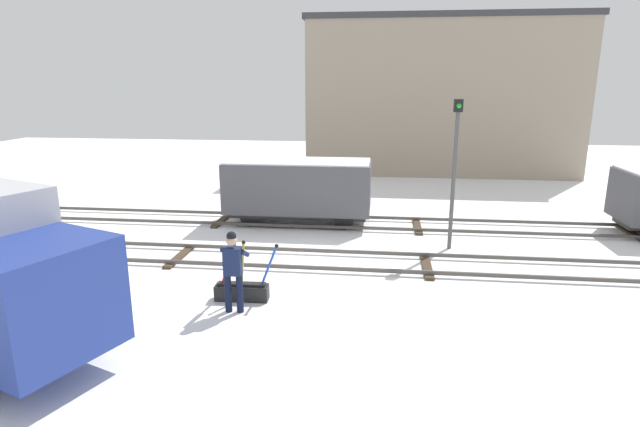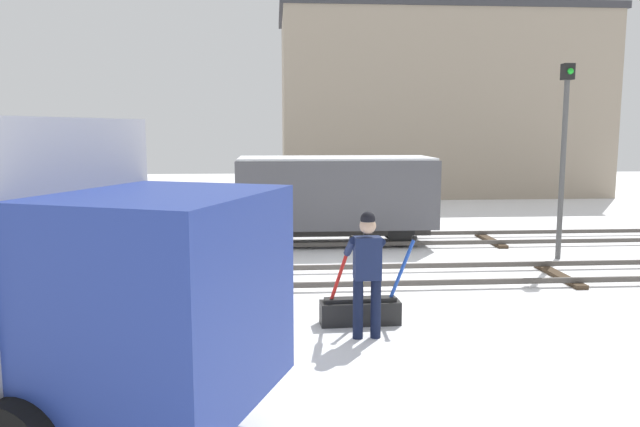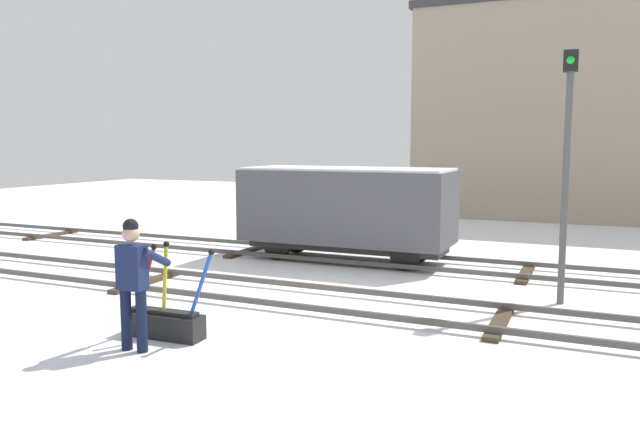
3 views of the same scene
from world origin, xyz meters
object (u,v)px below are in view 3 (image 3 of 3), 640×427
object	(u,v)px
switch_lever_frame	(164,321)
freight_car_back_track	(347,207)
rail_worker	(134,276)
signal_post	(567,154)

from	to	relation	value
switch_lever_frame	freight_car_back_track	xyz separation A→B (m)	(0.26, 6.69, 1.08)
rail_worker	freight_car_back_track	xyz separation A→B (m)	(0.26, 7.31, 0.26)
rail_worker	freight_car_back_track	bearing A→B (deg)	85.54
signal_post	freight_car_back_track	world-z (taller)	signal_post
switch_lever_frame	freight_car_back_track	distance (m)	6.78
signal_post	freight_car_back_track	size ratio (longest dim) A/B	0.88
switch_lever_frame	signal_post	size ratio (longest dim) A/B	0.34
rail_worker	signal_post	size ratio (longest dim) A/B	0.42
switch_lever_frame	rail_worker	size ratio (longest dim) A/B	0.82
switch_lever_frame	signal_post	world-z (taller)	signal_post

